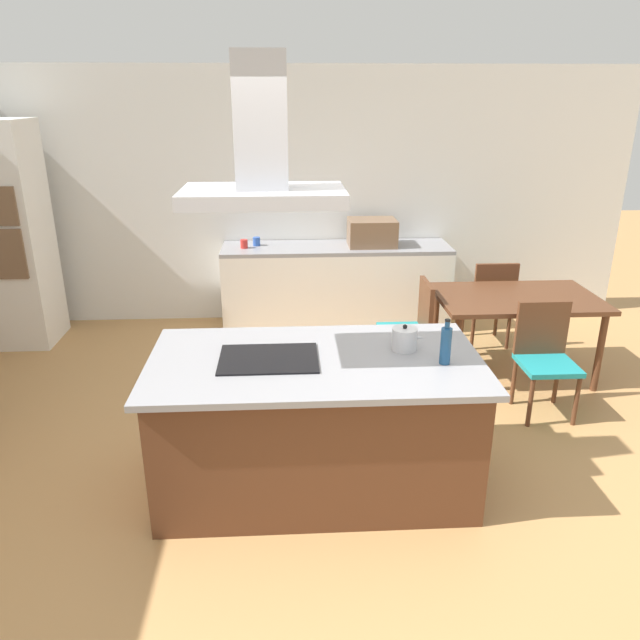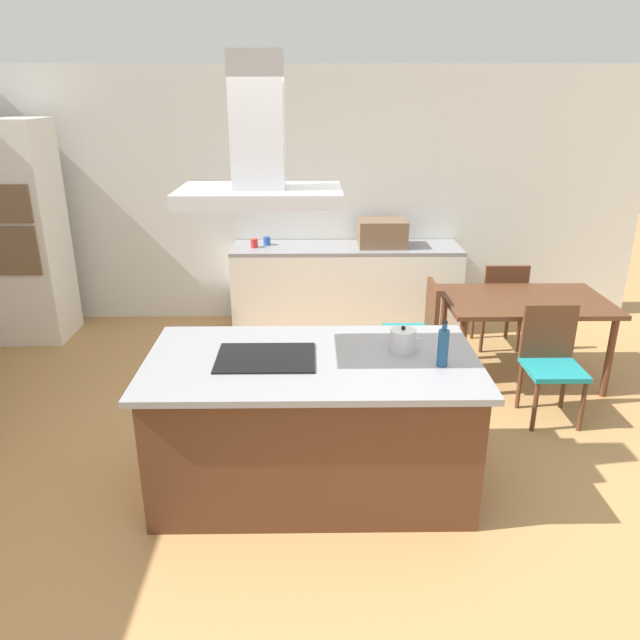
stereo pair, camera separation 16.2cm
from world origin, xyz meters
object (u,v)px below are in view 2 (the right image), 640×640
at_px(countertop_microwave, 382,233).
at_px(dining_table, 525,308).
at_px(chair_facing_back_wall, 501,300).
at_px(wall_oven_stack, 23,233).
at_px(chair_at_left_end, 419,325).
at_px(olive_oil_bottle, 443,347).
at_px(range_hood, 259,156).
at_px(cooktop, 266,358).
at_px(tea_kettle, 403,340).
at_px(coffee_mug_blue, 267,241).
at_px(chair_facing_island, 551,356).
at_px(coffee_mug_red, 254,243).

height_order(countertop_microwave, dining_table, countertop_microwave).
distance_m(dining_table, chair_facing_back_wall, 0.68).
bearing_deg(wall_oven_stack, dining_table, -12.84).
distance_m(chair_at_left_end, chair_facing_back_wall, 1.13).
bearing_deg(olive_oil_bottle, range_hood, 173.79).
relative_size(cooktop, chair_facing_back_wall, 0.67).
relative_size(countertop_microwave, dining_table, 0.36).
xyz_separation_m(tea_kettle, coffee_mug_blue, (-1.05, 2.84, -0.03)).
height_order(olive_oil_bottle, wall_oven_stack, wall_oven_stack).
distance_m(countertop_microwave, chair_facing_back_wall, 1.40).
relative_size(chair_at_left_end, range_hood, 0.99).
relative_size(wall_oven_stack, chair_facing_island, 2.47).
relative_size(cooktop, chair_facing_island, 0.67).
height_order(olive_oil_bottle, coffee_mug_blue, olive_oil_bottle).
height_order(coffee_mug_blue, wall_oven_stack, wall_oven_stack).
xyz_separation_m(countertop_microwave, range_hood, (-1.03, -2.88, 1.06)).
xyz_separation_m(countertop_microwave, chair_facing_back_wall, (1.11, -0.65, -0.53)).
relative_size(coffee_mug_red, wall_oven_stack, 0.04).
height_order(cooktop, countertop_microwave, countertop_microwave).
relative_size(tea_kettle, chair_facing_island, 0.24).
relative_size(coffee_mug_red, chair_facing_back_wall, 0.10).
height_order(dining_table, chair_facing_island, chair_facing_island).
height_order(dining_table, chair_facing_back_wall, chair_facing_back_wall).
bearing_deg(cooktop, range_hood, 0.00).
bearing_deg(tea_kettle, coffee_mug_red, 113.19).
bearing_deg(chair_at_left_end, range_hood, -128.14).
distance_m(coffee_mug_blue, wall_oven_stack, 2.45).
height_order(olive_oil_bottle, coffee_mug_red, olive_oil_bottle).
relative_size(dining_table, chair_facing_island, 1.57).
bearing_deg(countertop_microwave, chair_facing_back_wall, -30.39).
relative_size(coffee_mug_blue, chair_at_left_end, 0.10).
relative_size(wall_oven_stack, chair_facing_back_wall, 2.47).
relative_size(dining_table, chair_at_left_end, 1.57).
distance_m(tea_kettle, chair_facing_island, 1.58).
relative_size(olive_oil_bottle, chair_facing_island, 0.32).
height_order(olive_oil_bottle, chair_facing_island, olive_oil_bottle).
height_order(wall_oven_stack, chair_facing_back_wall, wall_oven_stack).
distance_m(coffee_mug_red, chair_facing_island, 3.17).
bearing_deg(chair_at_left_end, coffee_mug_blue, 135.69).
height_order(countertop_microwave, coffee_mug_red, countertop_microwave).
distance_m(cooktop, chair_facing_back_wall, 3.12).
relative_size(olive_oil_bottle, wall_oven_stack, 0.13).
bearing_deg(tea_kettle, coffee_mug_blue, 110.23).
height_order(tea_kettle, wall_oven_stack, wall_oven_stack).
height_order(chair_facing_island, chair_at_left_end, same).
bearing_deg(wall_oven_stack, tea_kettle, -36.19).
bearing_deg(olive_oil_bottle, chair_facing_island, 42.95).
relative_size(countertop_microwave, wall_oven_stack, 0.23).
xyz_separation_m(olive_oil_bottle, coffee_mug_red, (-1.37, 2.96, -0.07)).
distance_m(tea_kettle, chair_facing_back_wall, 2.52).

